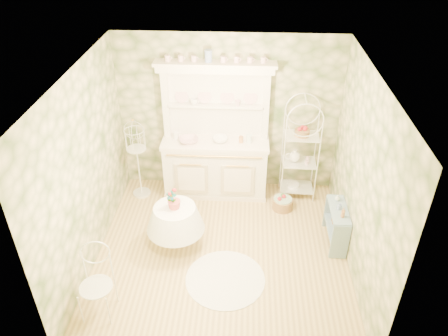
# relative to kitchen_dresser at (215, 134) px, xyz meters

# --- Properties ---
(floor) EXTENTS (3.60, 3.60, 0.00)m
(floor) POSITION_rel_kitchen_dresser_xyz_m (0.20, -1.52, -1.15)
(floor) COLOR tan
(floor) RESTS_ON ground
(ceiling) EXTENTS (3.60, 3.60, 0.00)m
(ceiling) POSITION_rel_kitchen_dresser_xyz_m (0.20, -1.52, 1.56)
(ceiling) COLOR white
(ceiling) RESTS_ON floor
(wall_left) EXTENTS (3.60, 3.60, 0.00)m
(wall_left) POSITION_rel_kitchen_dresser_xyz_m (-1.60, -1.52, 0.21)
(wall_left) COLOR beige
(wall_left) RESTS_ON floor
(wall_right) EXTENTS (3.60, 3.60, 0.00)m
(wall_right) POSITION_rel_kitchen_dresser_xyz_m (2.00, -1.52, 0.21)
(wall_right) COLOR beige
(wall_right) RESTS_ON floor
(wall_back) EXTENTS (3.60, 3.60, 0.00)m
(wall_back) POSITION_rel_kitchen_dresser_xyz_m (0.20, 0.28, 0.21)
(wall_back) COLOR beige
(wall_back) RESTS_ON floor
(wall_front) EXTENTS (3.60, 3.60, 0.00)m
(wall_front) POSITION_rel_kitchen_dresser_xyz_m (0.20, -3.32, 0.21)
(wall_front) COLOR beige
(wall_front) RESTS_ON floor
(kitchen_dresser) EXTENTS (1.87, 0.61, 2.29)m
(kitchen_dresser) POSITION_rel_kitchen_dresser_xyz_m (0.00, 0.00, 0.00)
(kitchen_dresser) COLOR white
(kitchen_dresser) RESTS_ON floor
(bakers_rack) EXTENTS (0.56, 0.40, 1.77)m
(bakers_rack) POSITION_rel_kitchen_dresser_xyz_m (1.39, -0.00, -0.26)
(bakers_rack) COLOR white
(bakers_rack) RESTS_ON floor
(side_shelf) EXTENTS (0.29, 0.70, 0.59)m
(side_shelf) POSITION_rel_kitchen_dresser_xyz_m (1.87, -1.18, -0.85)
(side_shelf) COLOR #7A98AA
(side_shelf) RESTS_ON floor
(round_table) EXTENTS (0.86, 0.86, 0.73)m
(round_table) POSITION_rel_kitchen_dresser_xyz_m (-0.48, -1.41, -0.78)
(round_table) COLOR white
(round_table) RESTS_ON floor
(cafe_chair) EXTENTS (0.44, 0.44, 0.79)m
(cafe_chair) POSITION_rel_kitchen_dresser_xyz_m (-1.25, -2.66, -0.75)
(cafe_chair) COLOR white
(cafe_chair) RESTS_ON floor
(birdcage_stand) EXTENTS (0.38, 0.38, 1.50)m
(birdcage_stand) POSITION_rel_kitchen_dresser_xyz_m (-1.28, -0.15, -0.40)
(birdcage_stand) COLOR white
(birdcage_stand) RESTS_ON floor
(floor_basket) EXTENTS (0.43, 0.43, 0.24)m
(floor_basket) POSITION_rel_kitchen_dresser_xyz_m (1.14, -0.42, -1.03)
(floor_basket) COLOR #997243
(floor_basket) RESTS_ON floor
(lace_rug) EXTENTS (1.35, 1.35, 0.01)m
(lace_rug) POSITION_rel_kitchen_dresser_xyz_m (0.27, -2.03, -1.14)
(lace_rug) COLOR white
(lace_rug) RESTS_ON floor
(bowl_floral) EXTENTS (0.38, 0.38, 0.08)m
(bowl_floral) POSITION_rel_kitchen_dresser_xyz_m (-0.42, -0.06, -0.13)
(bowl_floral) COLOR white
(bowl_floral) RESTS_ON kitchen_dresser
(bowl_white) EXTENTS (0.30, 0.30, 0.08)m
(bowl_white) POSITION_rel_kitchen_dresser_xyz_m (0.08, -0.01, -0.13)
(bowl_white) COLOR white
(bowl_white) RESTS_ON kitchen_dresser
(cup_left) EXTENTS (0.15, 0.15, 0.10)m
(cup_left) POSITION_rel_kitchen_dresser_xyz_m (-0.35, 0.16, 0.47)
(cup_left) COLOR white
(cup_left) RESTS_ON kitchen_dresser
(cup_right) EXTENTS (0.11, 0.11, 0.09)m
(cup_right) POSITION_rel_kitchen_dresser_xyz_m (0.35, 0.16, 0.47)
(cup_right) COLOR white
(cup_right) RESTS_ON kitchen_dresser
(potted_geranium) EXTENTS (0.15, 0.11, 0.28)m
(potted_geranium) POSITION_rel_kitchen_dresser_xyz_m (-0.50, -1.43, -0.30)
(potted_geranium) COLOR #3F7238
(potted_geranium) RESTS_ON round_table
(bottle_amber) EXTENTS (0.08, 0.08, 0.15)m
(bottle_amber) POSITION_rel_kitchen_dresser_xyz_m (1.88, -1.36, -0.46)
(bottle_amber) COLOR #AB6F3B
(bottle_amber) RESTS_ON side_shelf
(bottle_blue) EXTENTS (0.06, 0.06, 0.11)m
(bottle_blue) POSITION_rel_kitchen_dresser_xyz_m (1.86, -1.18, -0.49)
(bottle_blue) COLOR #768CBA
(bottle_blue) RESTS_ON side_shelf
(bottle_glass) EXTENTS (0.09, 0.09, 0.09)m
(bottle_glass) POSITION_rel_kitchen_dresser_xyz_m (1.87, -0.98, -0.50)
(bottle_glass) COLOR silver
(bottle_glass) RESTS_ON side_shelf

